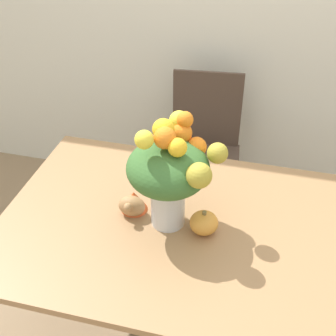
{
  "coord_description": "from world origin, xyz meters",
  "views": [
    {
      "loc": [
        0.26,
        -1.36,
        2.04
      ],
      "look_at": [
        -0.09,
        0.01,
        1.01
      ],
      "focal_mm": 50.0,
      "sensor_mm": 36.0,
      "label": 1
    }
  ],
  "objects_px": {
    "dining_chair_near_window": "(204,152)",
    "turkey_figurine": "(133,203)",
    "pumpkin": "(204,223)",
    "flower_vase": "(170,171)"
  },
  "relations": [
    {
      "from": "flower_vase",
      "to": "pumpkin",
      "type": "xyz_separation_m",
      "value": [
        0.14,
        -0.03,
        -0.21
      ]
    },
    {
      "from": "flower_vase",
      "to": "turkey_figurine",
      "type": "relative_size",
      "value": 3.04
    },
    {
      "from": "pumpkin",
      "to": "turkey_figurine",
      "type": "xyz_separation_m",
      "value": [
        -0.31,
        0.05,
        0.0
      ]
    },
    {
      "from": "flower_vase",
      "to": "pumpkin",
      "type": "distance_m",
      "value": 0.25
    },
    {
      "from": "turkey_figurine",
      "to": "flower_vase",
      "type": "bearing_deg",
      "value": -6.79
    },
    {
      "from": "turkey_figurine",
      "to": "dining_chair_near_window",
      "type": "bearing_deg",
      "value": 80.69
    },
    {
      "from": "flower_vase",
      "to": "turkey_figurine",
      "type": "height_order",
      "value": "flower_vase"
    },
    {
      "from": "dining_chair_near_window",
      "to": "turkey_figurine",
      "type": "bearing_deg",
      "value": -105.59
    },
    {
      "from": "flower_vase",
      "to": "turkey_figurine",
      "type": "xyz_separation_m",
      "value": [
        -0.16,
        0.02,
        -0.21
      ]
    },
    {
      "from": "pumpkin",
      "to": "dining_chair_near_window",
      "type": "bearing_deg",
      "value": 100.15
    }
  ]
}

